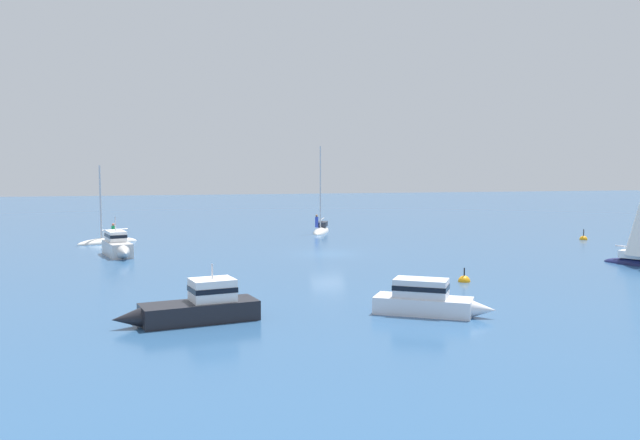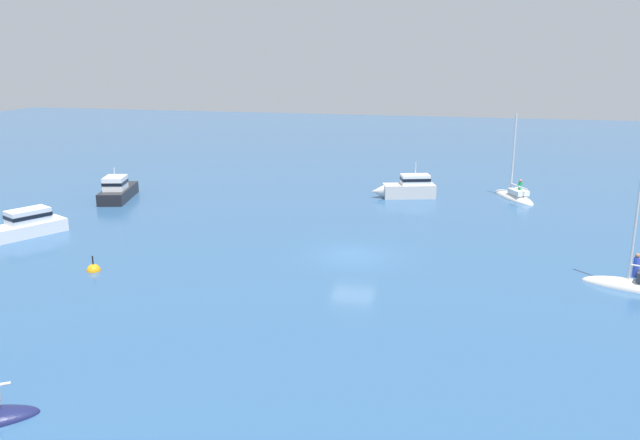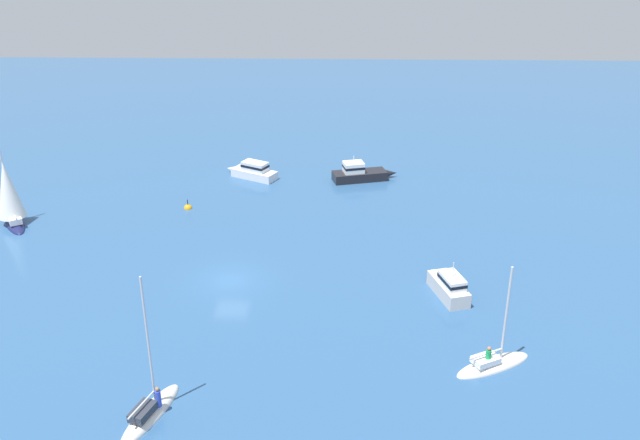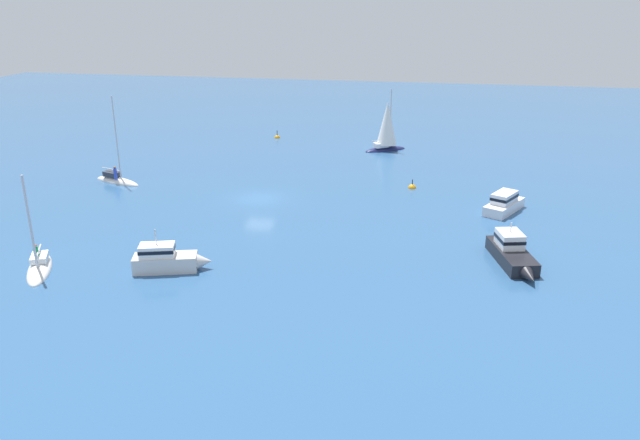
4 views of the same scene
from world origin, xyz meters
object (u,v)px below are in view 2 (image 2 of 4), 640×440
object	(u,v)px
channel_buoy	(94,271)
launch_1	(407,188)
cabin_cruiser	(25,225)
launch	(118,190)
yacht	(514,197)

from	to	relation	value
channel_buoy	launch_1	bearing A→B (deg)	-34.44
cabin_cruiser	launch	xyz separation A→B (m)	(10.86, -0.40, 0.01)
yacht	launch_1	world-z (taller)	yacht
cabin_cruiser	launch	size ratio (longest dim) A/B	0.84
launch	launch_1	distance (m)	23.08
launch	channel_buoy	size ratio (longest dim) A/B	5.54
launch	channel_buoy	bearing A→B (deg)	-169.19
launch	launch_1	size ratio (longest dim) A/B	1.29
yacht	launch	bearing A→B (deg)	75.71
channel_buoy	yacht	bearing A→B (deg)	-45.02
cabin_cruiser	yacht	world-z (taller)	yacht
cabin_cruiser	channel_buoy	size ratio (longest dim) A/B	4.66
launch_1	channel_buoy	xyz separation A→B (m)	(-21.59, 14.81, -0.78)
launch	launch_1	bearing A→B (deg)	-90.40
launch	launch_1	xyz separation A→B (m)	(5.67, -22.38, 0.06)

